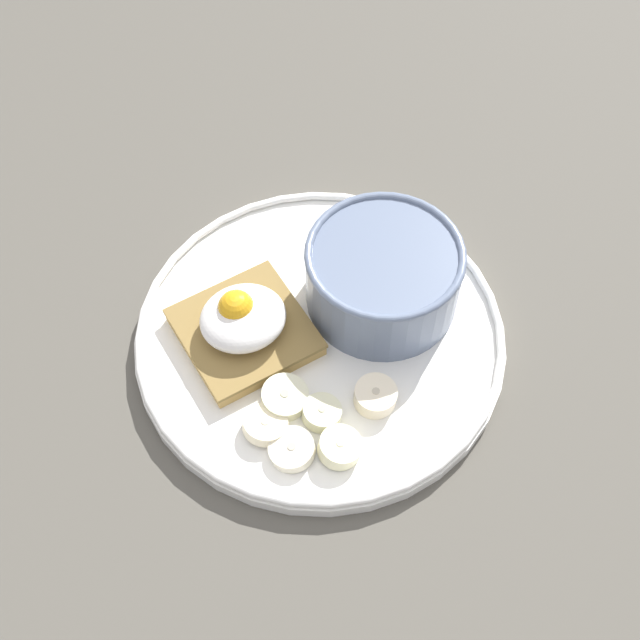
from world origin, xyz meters
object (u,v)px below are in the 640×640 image
at_px(banana_slice_front, 292,449).
at_px(banana_slice_right, 375,396).
at_px(banana_slice_back, 340,447).
at_px(banana_slice_outer, 285,397).
at_px(banana_slice_inner, 265,425).
at_px(poached_egg, 242,316).
at_px(banana_slice_left, 322,413).
at_px(oatmeal_bowl, 383,275).
at_px(toast_slice, 245,331).

distance_m(banana_slice_front, banana_slice_right, 0.07).
bearing_deg(banana_slice_back, banana_slice_outer, 109.19).
xyz_separation_m(banana_slice_back, banana_slice_inner, (-0.04, 0.04, -0.00)).
height_order(poached_egg, banana_slice_left, poached_egg).
bearing_deg(banana_slice_left, banana_slice_front, -152.15).
height_order(oatmeal_bowl, banana_slice_left, oatmeal_bowl).
relative_size(banana_slice_front, banana_slice_inner, 1.01).
bearing_deg(banana_slice_outer, banana_slice_inner, -147.15).
relative_size(banana_slice_left, banana_slice_inner, 0.84).
xyz_separation_m(oatmeal_bowl, banana_slice_left, (-0.08, -0.07, -0.02)).
bearing_deg(banana_slice_back, toast_slice, 101.14).
height_order(banana_slice_right, banana_slice_outer, banana_slice_right).
distance_m(banana_slice_front, banana_slice_inner, 0.03).
distance_m(banana_slice_left, banana_slice_right, 0.04).
bearing_deg(banana_slice_back, poached_egg, 101.26).
height_order(banana_slice_back, banana_slice_right, same).
xyz_separation_m(poached_egg, banana_slice_right, (0.06, -0.09, -0.02)).
xyz_separation_m(oatmeal_bowl, banana_slice_inner, (-0.12, -0.06, -0.02)).
relative_size(oatmeal_bowl, banana_slice_right, 2.90).
bearing_deg(banana_slice_outer, banana_slice_right, -25.10).
bearing_deg(banana_slice_right, oatmeal_bowl, 59.60).
relative_size(banana_slice_front, banana_slice_right, 1.01).
bearing_deg(banana_slice_inner, poached_egg, 78.16).
bearing_deg(toast_slice, banana_slice_inner, -102.28).
bearing_deg(banana_slice_left, banana_slice_inner, 167.50).
xyz_separation_m(banana_slice_front, banana_slice_inner, (-0.01, 0.02, 0.00)).
bearing_deg(poached_egg, banana_slice_inner, -101.84).
bearing_deg(banana_slice_left, banana_slice_back, -90.67).
xyz_separation_m(toast_slice, banana_slice_back, (0.02, -0.11, -0.00)).
distance_m(oatmeal_bowl, banana_slice_inner, 0.14).
relative_size(banana_slice_right, banana_slice_inner, 1.00).
xyz_separation_m(banana_slice_back, banana_slice_right, (0.04, 0.02, 0.00)).
distance_m(oatmeal_bowl, banana_slice_back, 0.13).
bearing_deg(banana_slice_back, banana_slice_front, 155.81).
bearing_deg(banana_slice_right, banana_slice_left, 172.95).
distance_m(oatmeal_bowl, banana_slice_front, 0.14).
height_order(oatmeal_bowl, banana_slice_inner, oatmeal_bowl).
height_order(oatmeal_bowl, banana_slice_outer, oatmeal_bowl).
bearing_deg(poached_egg, banana_slice_outer, -85.59).
bearing_deg(oatmeal_bowl, banana_slice_front, -142.50).
height_order(toast_slice, banana_slice_front, toast_slice).
bearing_deg(oatmeal_bowl, poached_egg, 173.15).
bearing_deg(banana_slice_front, banana_slice_left, 27.85).
bearing_deg(banana_slice_front, banana_slice_inner, 109.91).
relative_size(toast_slice, banana_slice_back, 2.48).
xyz_separation_m(toast_slice, poached_egg, (-0.00, 0.00, 0.02)).
distance_m(banana_slice_right, banana_slice_outer, 0.06).
xyz_separation_m(banana_slice_left, banana_slice_back, (-0.00, -0.03, 0.00)).
height_order(toast_slice, banana_slice_right, banana_slice_right).
xyz_separation_m(poached_egg, banana_slice_back, (0.02, -0.11, -0.02)).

